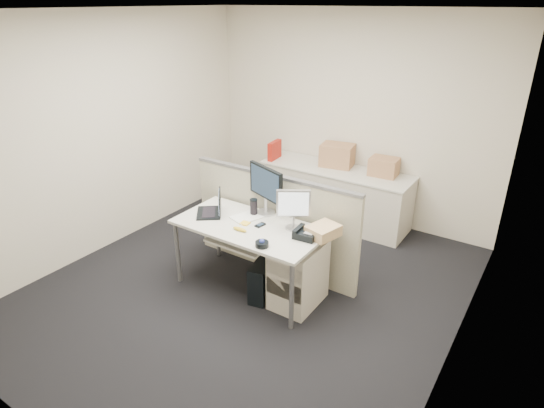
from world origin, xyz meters
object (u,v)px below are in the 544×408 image
Objects in this scene: monitor_main at (266,191)px; laptop at (208,203)px; desk_phone at (306,235)px; desk at (249,231)px.

laptop is (-0.49, -0.34, -0.14)m from monitor_main.
desk_phone is (0.61, -0.24, -0.22)m from monitor_main.
monitor_main is 2.45× the size of desk_phone.
monitor_main reaches higher than desk.
desk_phone is (1.11, 0.10, -0.09)m from laptop.
desk is at bearing -176.80° from desk_phone.
monitor_main is (-0.01, 0.32, 0.32)m from desk.
desk is at bearing -67.18° from monitor_main.
monitor_main reaches higher than laptop.
desk is 7.16× the size of desk_phone.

